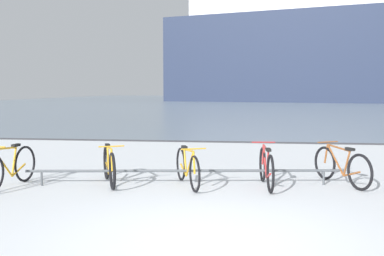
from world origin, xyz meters
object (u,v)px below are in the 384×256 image
at_px(bicycle_0, 9,167).
at_px(ferry_ship, 298,35).
at_px(bicycle_3, 266,168).
at_px(bicycle_4, 341,166).
at_px(bicycle_2, 187,168).
at_px(bicycle_1, 109,166).

relative_size(bicycle_0, ferry_ship, 0.04).
distance_m(bicycle_3, bicycle_4, 1.48).
distance_m(bicycle_0, bicycle_2, 3.31).
relative_size(bicycle_2, bicycle_4, 1.02).
height_order(bicycle_1, bicycle_2, bicycle_1).
bearing_deg(bicycle_4, ferry_ship, 84.38).
xyz_separation_m(bicycle_3, bicycle_4, (1.43, 0.38, -0.01)).
distance_m(bicycle_0, ferry_ship, 59.32).
distance_m(bicycle_0, bicycle_4, 6.26).
relative_size(bicycle_1, bicycle_3, 0.93).
height_order(bicycle_1, bicycle_3, bicycle_3).
bearing_deg(bicycle_3, bicycle_2, -175.63).
relative_size(bicycle_1, bicycle_4, 0.99).
height_order(bicycle_3, ferry_ship, ferry_ship).
xyz_separation_m(bicycle_0, bicycle_4, (6.18, 1.01, -0.02)).
xyz_separation_m(bicycle_0, ferry_ship, (11.73, 57.41, 9.26)).
bearing_deg(bicycle_4, bicycle_2, -170.38).
xyz_separation_m(bicycle_0, bicycle_2, (3.27, 0.52, -0.02)).
bearing_deg(bicycle_0, bicycle_1, 15.67).
distance_m(bicycle_1, bicycle_2, 1.51).
relative_size(bicycle_1, bicycle_2, 0.97).
bearing_deg(ferry_ship, bicycle_3, -97.02).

